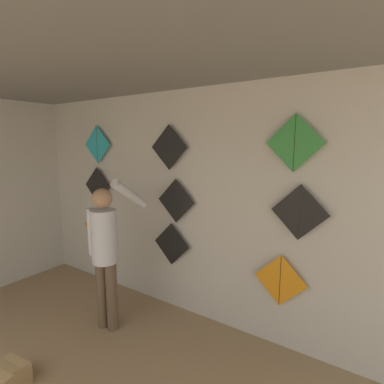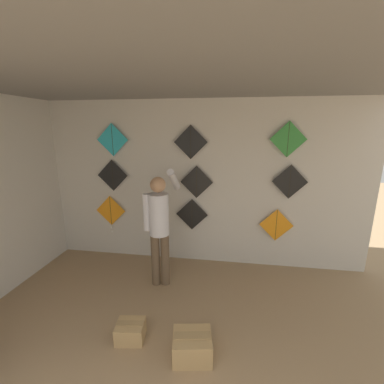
# 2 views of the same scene
# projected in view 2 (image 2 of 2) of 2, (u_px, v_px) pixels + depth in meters

# --- Properties ---
(back_panel) EXTENTS (5.82, 0.06, 2.80)m
(back_panel) POSITION_uv_depth(u_px,v_px,m) (193.00, 184.00, 4.41)
(back_panel) COLOR beige
(back_panel) RESTS_ON ground
(ceiling_slab) EXTENTS (5.82, 4.86, 0.04)m
(ceiling_slab) POSITION_uv_depth(u_px,v_px,m) (155.00, 68.00, 2.09)
(ceiling_slab) COLOR gray
(shopkeeper) EXTENTS (0.45, 0.65, 1.79)m
(shopkeeper) POSITION_uv_depth(u_px,v_px,m) (159.00, 222.00, 3.75)
(shopkeeper) COLOR brown
(shopkeeper) RESTS_ON ground
(cardboard_box) EXTENTS (0.45, 0.40, 0.27)m
(cardboard_box) POSITION_uv_depth(u_px,v_px,m) (192.00, 346.00, 2.68)
(cardboard_box) COLOR tan
(cardboard_box) RESTS_ON ground
(cardboard_box_spare) EXTENTS (0.34, 0.30, 0.21)m
(cardboard_box_spare) POSITION_uv_depth(u_px,v_px,m) (131.00, 331.00, 2.91)
(cardboard_box_spare) COLOR tan
(cardboard_box_spare) RESTS_ON ground
(kite_0) EXTENTS (0.55, 0.04, 0.69)m
(kite_0) POSITION_uv_depth(u_px,v_px,m) (111.00, 212.00, 4.68)
(kite_0) COLOR orange
(kite_1) EXTENTS (0.55, 0.01, 0.55)m
(kite_1) POSITION_uv_depth(u_px,v_px,m) (192.00, 214.00, 4.45)
(kite_1) COLOR black
(kite_2) EXTENTS (0.55, 0.01, 0.55)m
(kite_2) POSITION_uv_depth(u_px,v_px,m) (276.00, 225.00, 4.26)
(kite_2) COLOR orange
(kite_3) EXTENTS (0.55, 0.01, 0.55)m
(kite_3) POSITION_uv_depth(u_px,v_px,m) (113.00, 175.00, 4.50)
(kite_3) COLOR black
(kite_4) EXTENTS (0.55, 0.01, 0.55)m
(kite_4) POSITION_uv_depth(u_px,v_px,m) (197.00, 182.00, 4.30)
(kite_4) COLOR black
(kite_5) EXTENTS (0.55, 0.01, 0.55)m
(kite_5) POSITION_uv_depth(u_px,v_px,m) (290.00, 182.00, 4.06)
(kite_5) COLOR black
(kite_6) EXTENTS (0.55, 0.01, 0.55)m
(kite_6) POSITION_uv_depth(u_px,v_px,m) (112.00, 140.00, 4.34)
(kite_6) COLOR #28B2C6
(kite_7) EXTENTS (0.55, 0.01, 0.55)m
(kite_7) POSITION_uv_depth(u_px,v_px,m) (191.00, 142.00, 4.15)
(kite_7) COLOR black
(kite_8) EXTENTS (0.55, 0.01, 0.55)m
(kite_8) POSITION_uv_depth(u_px,v_px,m) (288.00, 139.00, 3.91)
(kite_8) COLOR #338C38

